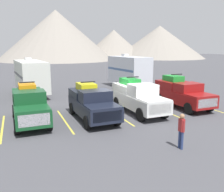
# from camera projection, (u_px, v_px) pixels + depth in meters

# --- Properties ---
(ground_plane) EXTENTS (240.00, 240.00, 0.00)m
(ground_plane) POSITION_uv_depth(u_px,v_px,m) (115.00, 113.00, 17.81)
(ground_plane) COLOR #47474C
(pickup_truck_a) EXTENTS (2.16, 5.51, 2.53)m
(pickup_truck_a) POSITION_uv_depth(u_px,v_px,m) (29.00, 105.00, 15.53)
(pickup_truck_a) COLOR #144723
(pickup_truck_a) RESTS_ON ground
(pickup_truck_b) EXTENTS (2.28, 5.33, 2.45)m
(pickup_truck_b) POSITION_uv_depth(u_px,v_px,m) (92.00, 102.00, 16.32)
(pickup_truck_b) COLOR black
(pickup_truck_b) RESTS_ON ground
(pickup_truck_c) EXTENTS (2.17, 5.55, 2.58)m
(pickup_truck_c) POSITION_uv_depth(u_px,v_px,m) (138.00, 96.00, 17.90)
(pickup_truck_c) COLOR white
(pickup_truck_c) RESTS_ON ground
(pickup_truck_d) EXTENTS (2.28, 5.31, 2.61)m
(pickup_truck_d) POSITION_uv_depth(u_px,v_px,m) (182.00, 93.00, 19.55)
(pickup_truck_d) COLOR maroon
(pickup_truck_d) RESTS_ON ground
(lot_stripe_a) EXTENTS (0.12, 5.50, 0.01)m
(lot_stripe_a) POSITION_uv_depth(u_px,v_px,m) (2.00, 128.00, 14.68)
(lot_stripe_a) COLOR gold
(lot_stripe_a) RESTS_ON ground
(lot_stripe_b) EXTENTS (0.12, 5.50, 0.01)m
(lot_stripe_b) POSITION_uv_depth(u_px,v_px,m) (65.00, 121.00, 16.04)
(lot_stripe_b) COLOR gold
(lot_stripe_b) RESTS_ON ground
(lot_stripe_c) EXTENTS (0.12, 5.50, 0.01)m
(lot_stripe_c) POSITION_uv_depth(u_px,v_px,m) (117.00, 115.00, 17.41)
(lot_stripe_c) COLOR gold
(lot_stripe_c) RESTS_ON ground
(lot_stripe_d) EXTENTS (0.12, 5.50, 0.01)m
(lot_stripe_d) POSITION_uv_depth(u_px,v_px,m) (162.00, 110.00, 18.77)
(lot_stripe_d) COLOR gold
(lot_stripe_d) RESTS_ON ground
(lot_stripe_e) EXTENTS (0.12, 5.50, 0.01)m
(lot_stripe_e) POSITION_uv_depth(u_px,v_px,m) (201.00, 106.00, 20.14)
(lot_stripe_e) COLOR gold
(lot_stripe_e) RESTS_ON ground
(camper_trailer_a) EXTENTS (3.01, 8.16, 3.72)m
(camper_trailer_a) POSITION_uv_depth(u_px,v_px,m) (31.00, 76.00, 24.16)
(camper_trailer_a) COLOR silver
(camper_trailer_a) RESTS_ON ground
(camper_trailer_b) EXTENTS (3.01, 7.35, 3.98)m
(camper_trailer_b) POSITION_uv_depth(u_px,v_px,m) (129.00, 71.00, 28.22)
(camper_trailer_b) COLOR silver
(camper_trailer_b) RESTS_ON ground
(person_a) EXTENTS (0.24, 0.38, 1.73)m
(person_a) POSITION_uv_depth(u_px,v_px,m) (181.00, 129.00, 11.46)
(person_a) COLOR navy
(person_a) RESTS_ON ground
(mountain_ridge) EXTENTS (145.59, 42.45, 17.70)m
(mountain_ridge) POSITION_uv_depth(u_px,v_px,m) (54.00, 40.00, 89.40)
(mountain_ridge) COLOR gray
(mountain_ridge) RESTS_ON ground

